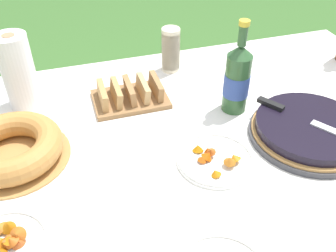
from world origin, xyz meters
TOP-DOWN VIEW (x-y plane):
  - garden_table at (0.00, 0.00)m, footprint 1.72×1.23m
  - tablecloth at (0.00, 0.00)m, footprint 1.73×1.24m
  - berry_tart at (0.31, -0.06)m, footprint 0.37×0.37m
  - serving_knife at (0.30, -0.03)m, footprint 0.22×0.33m
  - bundt_cake at (-0.57, 0.11)m, footprint 0.33×0.33m
  - cup_stack at (0.03, 0.48)m, footprint 0.07×0.07m
  - cider_bottle_green at (0.15, 0.15)m, footprint 0.09×0.09m
  - snack_plate_near at (-0.59, -0.20)m, footprint 0.21×0.21m
  - snack_plate_far at (-0.01, -0.07)m, footprint 0.23×0.23m
  - paper_towel_roll at (-0.53, 0.39)m, footprint 0.11×0.11m
  - bread_board at (-0.18, 0.30)m, footprint 0.26×0.18m

SIDE VIEW (x-z plane):
  - garden_table at x=0.00m, z-range 0.31..1.05m
  - tablecloth at x=0.00m, z-range 0.68..0.78m
  - snack_plate_far at x=-0.01m, z-range 0.73..0.78m
  - snack_plate_near at x=-0.59m, z-range 0.73..0.79m
  - bread_board at x=-0.18m, z-range 0.73..0.81m
  - berry_tart at x=0.31m, z-range 0.74..0.80m
  - bundt_cake at x=-0.57m, z-range 0.74..0.83m
  - serving_knife at x=0.30m, z-range 0.80..0.81m
  - cup_stack at x=0.03m, z-range 0.74..0.92m
  - cider_bottle_green at x=0.15m, z-range 0.70..1.02m
  - paper_towel_roll at x=-0.53m, z-range 0.74..1.00m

